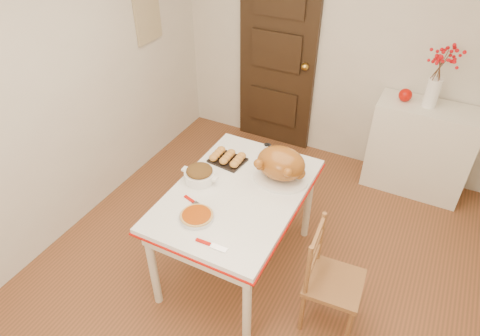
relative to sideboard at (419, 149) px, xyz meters
The scene contains 18 objects.
floor 2.05m from the sideboard, 116.79° to the right, with size 3.50×4.00×0.00m, color brown.
wall_back 1.22m from the sideboard, 166.25° to the left, with size 3.50×0.00×2.50m, color beige.
wall_left 3.29m from the sideboard, 146.10° to the right, with size 0.00×4.00×2.50m, color beige.
door_back 1.71m from the sideboard, behind, with size 0.85×0.06×2.06m, color black.
photo_board 2.89m from the sideboard, 167.56° to the right, with size 0.03×0.35×0.45m, color #C9BE82.
sideboard is the anchor object (origin of this frame).
kitchen_table 2.04m from the sideboard, 122.32° to the right, with size 0.91×1.33×0.80m, color white, non-canonical shape.
chair_oak 1.89m from the sideboard, 98.11° to the right, with size 0.38×0.38×0.86m, color #9A6333, non-canonical shape.
berry_vase 0.73m from the sideboard, behind, with size 0.28×0.28×0.55m, color white, non-canonical shape.
apple 0.57m from the sideboard, behind, with size 0.12×0.12×0.12m, color #B20C03.
turkey_platter 1.75m from the sideboard, 120.94° to the right, with size 0.42×0.34×0.27m, color brown, non-canonical shape.
pumpkin_pie 2.44m from the sideboard, 119.86° to the right, with size 0.23×0.23×0.05m, color #933504.
stuffing_dish 2.26m from the sideboard, 128.98° to the right, with size 0.29×0.23×0.11m, color #483212, non-canonical shape.
rolls_tray 1.98m from the sideboard, 132.97° to the right, with size 0.26×0.21×0.07m, color #C9812C, non-canonical shape.
pie_server 2.49m from the sideboard, 113.72° to the right, with size 0.22×0.06×0.01m, color silver, non-canonical shape.
carving_knife 2.37m from the sideboard, 122.73° to the right, with size 0.26×0.06×0.01m, color silver, non-canonical shape.
drinking_glass 1.66m from the sideboard, 132.09° to the right, with size 0.06×0.06×0.10m, color white.
shaker_pair 1.53m from the sideboard, 123.69° to the right, with size 0.09×0.03×0.09m, color white, non-canonical shape.
Camera 1 is at (0.90, -2.02, 2.78)m, focal length 31.82 mm.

